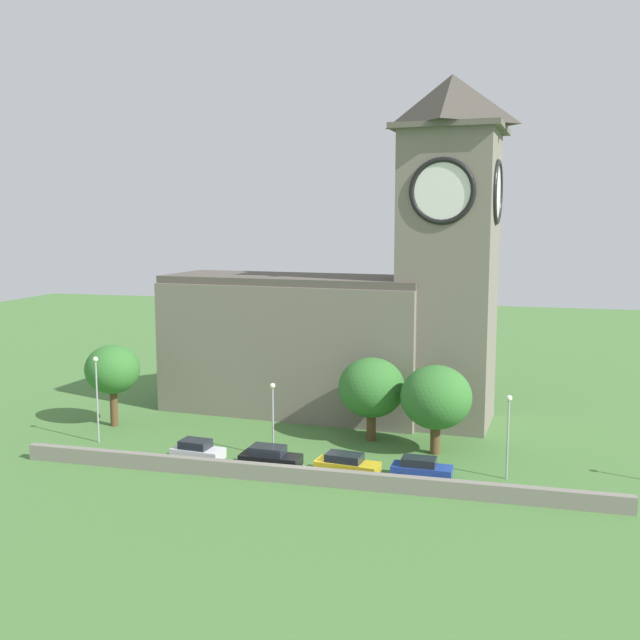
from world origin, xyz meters
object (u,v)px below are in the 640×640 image
object	(u,v)px
tree_churchyard	(372,388)
church	(353,309)
streetlamp_west_mid	(273,407)
car_white	(197,451)
tree_by_tower	(436,397)
tree_riverside_east	(112,370)
car_black	(270,457)
car_yellow	(347,464)
streetlamp_central	(508,422)
streetlamp_west_end	(97,386)
car_blue	(421,468)

from	to	relation	value
tree_churchyard	church	bearing A→B (deg)	112.80
church	streetlamp_west_mid	size ratio (longest dim) A/B	5.49
car_white	tree_by_tower	xyz separation A→B (m)	(17.85, 6.89, 3.78)
church	tree_riverside_east	world-z (taller)	church
church	car_black	size ratio (longest dim) A/B	7.02
car_black	tree_by_tower	distance (m)	14.23
car_yellow	streetlamp_central	bearing A→B (deg)	10.58
tree_riverside_east	tree_churchyard	size ratio (longest dim) A/B	1.05
streetlamp_west_end	tree_by_tower	xyz separation A→B (m)	(28.22, 4.10, -0.24)
streetlamp_west_end	tree_riverside_east	size ratio (longest dim) A/B	0.98
streetlamp_west_mid	tree_churchyard	world-z (taller)	tree_churchyard
streetlamp_west_mid	church	bearing A→B (deg)	76.68
car_black	tree_riverside_east	size ratio (longest dim) A/B	0.63
streetlamp_central	tree_riverside_east	bearing A→B (deg)	171.15
car_yellow	tree_riverside_east	size ratio (longest dim) A/B	0.66
streetlamp_west_mid	streetlamp_central	xyz separation A→B (m)	(18.24, -0.59, 0.15)
car_black	streetlamp_west_end	distance (m)	17.09
car_black	tree_churchyard	world-z (taller)	tree_churchyard
streetlamp_west_mid	tree_riverside_east	size ratio (longest dim) A/B	0.80
car_white	tree_by_tower	world-z (taller)	tree_by_tower
car_blue	streetlamp_central	size ratio (longest dim) A/B	0.71
streetlamp_west_mid	tree_riverside_east	distance (m)	17.77
car_yellow	streetlamp_west_mid	distance (m)	7.93
car_yellow	car_blue	world-z (taller)	car_blue
streetlamp_west_mid	tree_churchyard	xyz separation A→B (m)	(6.79, 6.39, 0.51)
tree_riverside_east	car_black	bearing A→B (deg)	-23.63
car_black	tree_riverside_east	xyz separation A→B (m)	(-17.72, 7.75, 4.37)
streetlamp_west_mid	tree_riverside_east	xyz separation A→B (m)	(-17.05, 4.90, 1.14)
streetlamp_west_mid	car_white	bearing A→B (deg)	-151.99
streetlamp_west_end	tree_churchyard	bearing A→B (deg)	15.96
streetlamp_west_end	tree_riverside_east	distance (m)	5.14
streetlamp_west_end	streetlamp_west_mid	distance (m)	15.72
tree_riverside_east	car_white	bearing A→B (deg)	-33.45
car_white	tree_riverside_east	distance (m)	14.70
car_yellow	streetlamp_west_mid	xyz separation A→B (m)	(-6.66, 2.75, 3.29)
car_blue	tree_churchyard	distance (m)	10.89
car_black	streetlamp_west_end	world-z (taller)	streetlamp_west_end
streetlamp_central	tree_churchyard	world-z (taller)	tree_churchyard
tree_churchyard	streetlamp_central	bearing A→B (deg)	-31.36
church	car_blue	bearing A→B (deg)	-62.40
church	car_white	world-z (taller)	church
car_white	tree_churchyard	xyz separation A→B (m)	(12.12, 9.22, 3.73)
car_yellow	streetlamp_west_end	xyz separation A→B (m)	(-22.36, 2.70, 4.10)
car_black	streetlamp_central	bearing A→B (deg)	7.34
car_blue	streetlamp_west_end	size ratio (longest dim) A/B	0.60
streetlamp_central	car_blue	bearing A→B (deg)	-164.27
car_white	streetlamp_west_mid	distance (m)	6.84
car_white	streetlamp_west_end	xyz separation A→B (m)	(-10.37, 2.79, 4.02)
church	streetlamp_central	world-z (taller)	church
church	tree_by_tower	size ratio (longest dim) A/B	4.54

